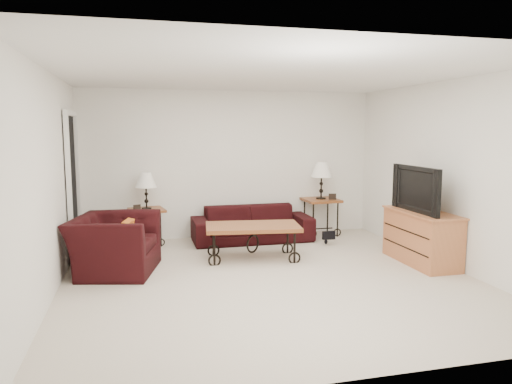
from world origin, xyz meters
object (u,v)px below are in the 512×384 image
Objects in this scene: armchair at (115,244)px; television at (422,189)px; lamp_right at (321,181)px; coffee_table at (253,242)px; side_table_right at (321,217)px; lamp_left at (146,191)px; backpack at (326,232)px; side_table_left at (147,227)px; sofa at (252,224)px; tv_stand at (421,237)px.

television reaches higher than armchair.
coffee_table is at bearing -140.60° from lamp_right.
lamp_left reaches higher than side_table_right.
lamp_left is at bearing -3.15° from armchair.
armchair reaches higher than backpack.
side_table_left is 1.92m from coffee_table.
side_table_right is 0.71m from backpack.
lamp_left reaches higher than coffee_table.
lamp_right is (0.00, 0.00, 0.64)m from side_table_right.
side_table_left is 0.58m from lamp_left.
side_table_right is 0.48× the size of coffee_table.
side_table_left is at bearing 173.94° from sofa.
side_table_left is at bearing 151.05° from tv_stand.
sofa is at bearing 136.81° from tv_stand.
side_table_left is at bearing 138.93° from coffee_table.
television is at bearing -84.28° from armchair.
lamp_left is 0.91× the size of lamp_right.
side_table_left is at bearing -119.08° from television.
backpack is at bearing -104.33° from lamp_right.
lamp_right is 2.22m from tv_stand.
backpack is (1.11, -0.50, -0.08)m from sofa.
side_table_left is 0.54× the size of television.
coffee_table is at bearing -109.22° from television.
coffee_table is 1.22× the size of television.
sofa is at bearing -172.01° from side_table_right.
television is at bearing -29.08° from side_table_left.
side_table_right is 1.56× the size of backpack.
sofa is at bearing -172.01° from lamp_right.
backpack is at bearing 122.49° from tv_stand.
lamp_right is 3.76m from armchair.
side_table_left is (-1.70, 0.18, 0.00)m from sofa.
armchair is (-0.44, -1.44, 0.08)m from side_table_left.
backpack is at bearing -13.61° from lamp_left.
side_table_left reaches higher than sofa.
lamp_right is (2.98, 0.00, 0.67)m from side_table_left.
armchair is 1.04× the size of television.
backpack is at bearing -62.91° from armchair.
television is (0.66, -2.03, 0.08)m from lamp_right.
television reaches higher than side_table_right.
side_table_right is 0.53× the size of tv_stand.
armchair is (-3.42, -1.44, -0.59)m from lamp_right.
tv_stand is at bearing 90.00° from television.
side_table_right is at bearing 0.00° from lamp_left.
tv_stand reaches higher than side_table_left.
lamp_left reaches higher than armchair.
lamp_right is 0.56× the size of armchair.
television reaches higher than coffee_table.
side_table_left is 1.00× the size of lamp_left.
sofa is at bearing -6.06° from lamp_left.
side_table_right reaches higher than coffee_table.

